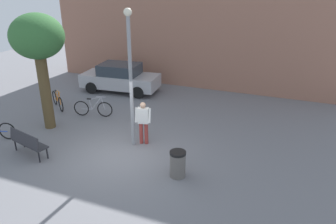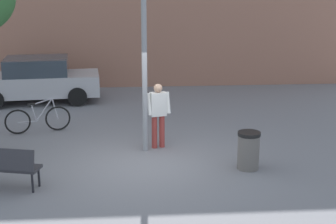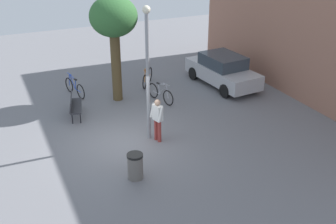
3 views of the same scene
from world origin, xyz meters
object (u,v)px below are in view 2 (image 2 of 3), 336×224
at_px(person_by_lamppost, 158,111).
at_px(bicycle_silver, 38,119).
at_px(parked_car_silver, 37,80).
at_px(park_bench, 0,164).
at_px(trash_bin, 248,150).
at_px(lamppost, 144,36).

distance_m(person_by_lamppost, bicycle_silver, 3.67).
height_order(bicycle_silver, parked_car_silver, parked_car_silver).
distance_m(person_by_lamppost, park_bench, 4.14).
xyz_separation_m(park_bench, bicycle_silver, (0.11, 3.89, -0.16)).
distance_m(parked_car_silver, trash_bin, 8.94).
relative_size(person_by_lamppost, bicycle_silver, 0.95).
xyz_separation_m(lamppost, parked_car_silver, (-3.56, 5.34, -2.12)).
xyz_separation_m(park_bench, parked_car_silver, (-0.50, 7.47, 0.23)).
bearing_deg(person_by_lamppost, lamppost, -147.74).
xyz_separation_m(parked_car_silver, trash_bin, (5.86, -6.74, -0.33)).
bearing_deg(parked_car_silver, lamppost, -56.35).
distance_m(lamppost, bicycle_silver, 4.25).
relative_size(bicycle_silver, parked_car_silver, 0.41).
bearing_deg(park_bench, bicycle_silver, 88.40).
distance_m(person_by_lamppost, trash_bin, 2.60).
bearing_deg(park_bench, person_by_lamppost, 34.61).
height_order(lamppost, bicycle_silver, lamppost).
relative_size(park_bench, parked_car_silver, 0.38).
xyz_separation_m(lamppost, bicycle_silver, (-2.94, 1.76, -2.51)).
height_order(person_by_lamppost, bicycle_silver, person_by_lamppost).
height_order(person_by_lamppost, parked_car_silver, person_by_lamppost).
bearing_deg(person_by_lamppost, bicycle_silver, 154.75).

